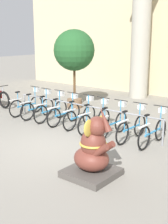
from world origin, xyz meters
TOP-DOWN VIEW (x-y plane):
  - ground_plane at (0.00, 0.00)m, footprint 60.00×60.00m
  - column_left at (-1.58, 7.60)m, footprint 1.11×1.11m
  - bike_rack at (-0.53, 1.95)m, footprint 5.95×0.05m
  - bicycle_0 at (-3.21, 1.87)m, footprint 0.48×1.67m
  - bicycle_1 at (-2.54, 1.83)m, footprint 0.48×1.67m
  - bicycle_2 at (-1.87, 1.86)m, footprint 0.48×1.67m
  - bicycle_3 at (-1.20, 1.83)m, footprint 0.48×1.67m
  - bicycle_4 at (-0.53, 1.87)m, footprint 0.48×1.67m
  - bicycle_5 at (0.14, 1.80)m, footprint 0.48×1.67m
  - bicycle_6 at (0.81, 1.81)m, footprint 0.48×1.67m
  - bicycle_7 at (1.47, 1.83)m, footprint 0.48×1.67m
  - bicycle_8 at (2.14, 1.86)m, footprint 0.48×1.67m
  - elephant_statue at (2.05, -0.82)m, footprint 1.05×1.05m
  - potted_tree at (-2.57, 3.93)m, footprint 1.68×1.68m

SIDE VIEW (x-z plane):
  - ground_plane at x=0.00m, z-range 0.00..0.00m
  - bicycle_0 at x=-3.21m, z-range -0.12..0.94m
  - bicycle_1 at x=-2.54m, z-range -0.12..0.94m
  - bicycle_2 at x=-1.87m, z-range -0.12..0.94m
  - bicycle_3 at x=-1.20m, z-range -0.12..0.94m
  - bicycle_4 at x=-0.53m, z-range -0.12..0.94m
  - bicycle_5 at x=0.14m, z-range -0.12..0.94m
  - bicycle_6 at x=0.81m, z-range -0.12..0.94m
  - bicycle_7 at x=1.47m, z-range -0.12..0.94m
  - bicycle_8 at x=2.14m, z-range -0.12..0.94m
  - elephant_statue at x=2.05m, z-range -0.26..1.36m
  - bike_rack at x=-0.53m, z-range 0.26..1.03m
  - potted_tree at x=-2.57m, z-range 0.71..3.95m
  - column_left at x=-1.58m, z-range 0.04..5.20m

